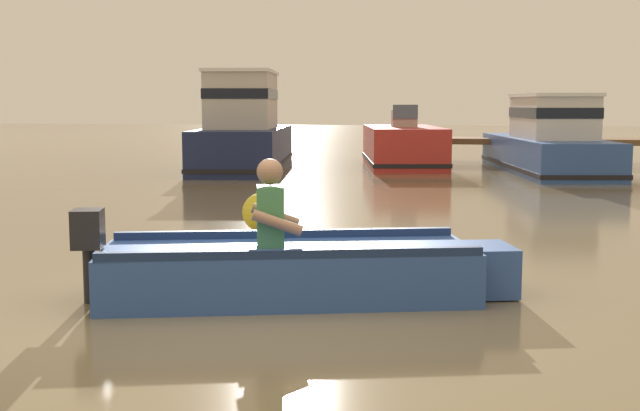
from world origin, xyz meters
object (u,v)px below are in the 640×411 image
at_px(moored_boat_navy, 244,133).
at_px(moored_boat_red, 402,147).
at_px(moored_boat_blue, 547,143).
at_px(mooring_buoy, 262,212).
at_px(rowboat_with_person, 296,269).

xyz_separation_m(moored_boat_navy, moored_boat_red, (3.89, 1.70, -0.40)).
distance_m(moored_boat_navy, moored_boat_blue, 7.53).
xyz_separation_m(moored_boat_blue, mooring_buoy, (-4.48, -10.48, -0.45)).
bearing_deg(moored_boat_navy, rowboat_with_person, -72.64).
xyz_separation_m(moored_boat_red, mooring_buoy, (-0.85, -11.75, -0.25)).
bearing_deg(mooring_buoy, moored_boat_navy, 106.82).
height_order(rowboat_with_person, moored_boat_blue, moored_boat_blue).
distance_m(moored_boat_navy, moored_boat_red, 4.27).
height_order(moored_boat_red, mooring_buoy, moored_boat_red).
distance_m(moored_boat_blue, mooring_buoy, 11.41).
bearing_deg(rowboat_with_person, moored_boat_blue, 76.80).
relative_size(moored_boat_red, moored_boat_blue, 0.76).
relative_size(moored_boat_red, mooring_buoy, 10.43).
relative_size(moored_boat_navy, moored_boat_red, 1.29).
bearing_deg(mooring_buoy, moored_boat_red, 85.85).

